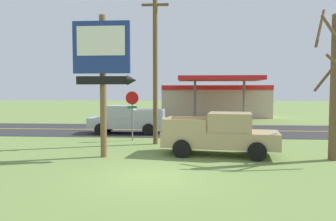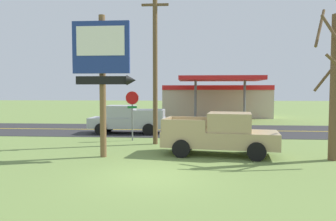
# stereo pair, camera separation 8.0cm
# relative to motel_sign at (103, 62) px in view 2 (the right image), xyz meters

# --- Properties ---
(ground_plane) EXTENTS (180.00, 180.00, 0.00)m
(ground_plane) POSITION_rel_motel_sign_xyz_m (2.48, -2.95, -4.20)
(ground_plane) COLOR olive
(road_asphalt) EXTENTS (140.00, 8.00, 0.02)m
(road_asphalt) POSITION_rel_motel_sign_xyz_m (2.48, 10.05, -4.19)
(road_asphalt) COLOR #2B2B2D
(road_asphalt) RESTS_ON ground
(road_centre_line) EXTENTS (126.00, 0.20, 0.01)m
(road_centre_line) POSITION_rel_motel_sign_xyz_m (2.48, 10.05, -4.18)
(road_centre_line) COLOR gold
(road_centre_line) RESTS_ON road_asphalt
(motel_sign) EXTENTS (2.79, 0.54, 6.28)m
(motel_sign) POSITION_rel_motel_sign_xyz_m (0.00, 0.00, 0.00)
(motel_sign) COLOR brown
(motel_sign) RESTS_ON ground
(stop_sign) EXTENTS (0.80, 0.08, 2.95)m
(stop_sign) POSITION_rel_motel_sign_xyz_m (0.36, 4.88, -2.18)
(stop_sign) COLOR slate
(stop_sign) RESTS_ON ground
(utility_pole) EXTENTS (1.64, 0.26, 8.95)m
(utility_pole) POSITION_rel_motel_sign_xyz_m (1.87, 3.77, 0.54)
(utility_pole) COLOR brown
(utility_pole) RESTS_ON ground
(bare_tree) EXTENTS (1.95, 1.97, 6.57)m
(bare_tree) POSITION_rel_motel_sign_xyz_m (9.91, 0.16, -0.93)
(bare_tree) COLOR brown
(bare_tree) RESTS_ON ground
(gas_station) EXTENTS (12.00, 11.50, 4.40)m
(gas_station) POSITION_rel_motel_sign_xyz_m (6.65, 23.51, -2.26)
(gas_station) COLOR beige
(gas_station) RESTS_ON ground
(pickup_tan_parked_on_lawn) EXTENTS (5.44, 2.82, 1.96)m
(pickup_tan_parked_on_lawn) POSITION_rel_motel_sign_xyz_m (5.24, 0.95, -3.24)
(pickup_tan_parked_on_lawn) COLOR tan
(pickup_tan_parked_on_lawn) RESTS_ON ground
(pickup_silver_on_road) EXTENTS (5.20, 2.24, 1.96)m
(pickup_silver_on_road) POSITION_rel_motel_sign_xyz_m (-0.65, 8.05, -3.24)
(pickup_silver_on_road) COLOR #A8AAAF
(pickup_silver_on_road) RESTS_ON ground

